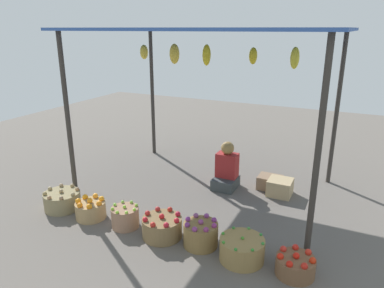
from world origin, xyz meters
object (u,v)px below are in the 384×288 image
basket_green_chilies (242,249)px  basket_limes (125,217)px  vendor_person (226,170)px  basket_oranges (91,209)px  basket_red_apples (162,227)px  basket_purple_onions (201,234)px  basket_red_tomatoes (295,265)px  wooden_crate_near_vendor (270,182)px  wooden_crate_stacked_rear (280,187)px  basket_potatoes (62,200)px

basket_green_chilies → basket_limes: bearing=179.4°
vendor_person → basket_oranges: 2.20m
basket_red_apples → basket_purple_onions: basket_purple_onions is taller
basket_red_tomatoes → wooden_crate_near_vendor: 2.15m
vendor_person → basket_limes: vendor_person is taller
vendor_person → wooden_crate_near_vendor: 0.74m
basket_limes → wooden_crate_near_vendor: bearing=54.3°
basket_green_chilies → vendor_person: bearing=115.8°
wooden_crate_near_vendor → wooden_crate_stacked_rear: 0.25m
vendor_person → basket_potatoes: (-1.89, -1.71, -0.17)m
basket_oranges → basket_red_tomatoes: 2.76m
vendor_person → basket_oranges: (-1.33, -1.75, -0.17)m
basket_purple_onions → basket_green_chilies: (0.54, -0.06, -0.02)m
basket_oranges → basket_red_tomatoes: bearing=0.1°
basket_limes → basket_green_chilies: basket_limes is taller
basket_potatoes → basket_purple_onions: bearing=0.7°
basket_red_apples → basket_potatoes: bearing=179.7°
basket_potatoes → wooden_crate_stacked_rear: (2.74, 1.82, -0.00)m
basket_purple_onions → basket_red_tomatoes: 1.13m
basket_oranges → basket_purple_onions: 1.64m
basket_oranges → wooden_crate_stacked_rear: bearing=40.2°
basket_oranges → wooden_crate_stacked_rear: size_ratio=1.13×
basket_red_tomatoes → basket_red_apples: bearing=179.3°
basket_red_apples → basket_red_tomatoes: size_ratio=1.20×
basket_oranges → wooden_crate_near_vendor: size_ratio=1.09×
vendor_person → wooden_crate_near_vendor: vendor_person is taller
basket_oranges → basket_green_chilies: 2.17m
vendor_person → basket_red_tomatoes: size_ratio=1.87×
basket_red_apples → wooden_crate_stacked_rear: 2.12m
basket_purple_onions → basket_green_chilies: bearing=-6.1°
basket_purple_onions → basket_red_tomatoes: bearing=-2.9°
basket_red_apples → basket_purple_onions: size_ratio=1.19×
basket_red_tomatoes → wooden_crate_stacked_rear: 1.93m
basket_potatoes → basket_red_apples: (1.68, -0.01, 0.01)m
basket_oranges → basket_red_apples: 1.12m
wooden_crate_stacked_rear → vendor_person: bearing=-173.1°
vendor_person → basket_red_apples: vendor_person is taller
basket_purple_onions → basket_green_chilies: basket_purple_onions is taller
basket_green_chilies → wooden_crate_stacked_rear: basket_green_chilies is taller
vendor_person → wooden_crate_near_vendor: size_ratio=2.08×
wooden_crate_near_vendor → basket_oranges: bearing=-134.8°
basket_limes → basket_red_apples: bearing=0.6°
basket_red_apples → wooden_crate_near_vendor: (0.87, 1.98, -0.03)m
wooden_crate_near_vendor → vendor_person: bearing=-158.6°
basket_oranges → basket_red_apples: basket_red_apples is taller
basket_red_apples → basket_green_chilies: bearing=-1.1°
basket_oranges → basket_red_tomatoes: size_ratio=0.99×
basket_green_chilies → wooden_crate_stacked_rear: bearing=89.5°
basket_potatoes → basket_red_apples: basket_red_apples is taller
vendor_person → wooden_crate_stacked_rear: 0.88m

